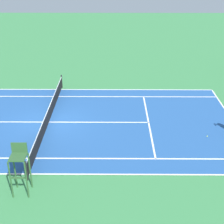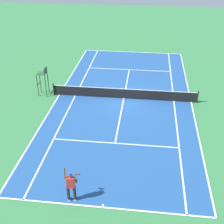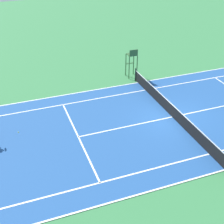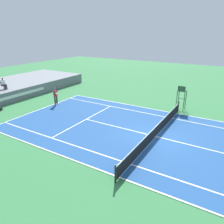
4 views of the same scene
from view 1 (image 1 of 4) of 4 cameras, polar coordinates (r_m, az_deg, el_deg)
ground_plane at (r=21.90m, az=-10.66°, el=-1.75°), size 80.00×80.00×0.00m
court at (r=21.90m, az=-10.67°, el=-1.72°), size 11.08×23.88×0.03m
net at (r=21.67m, az=-10.78°, el=-0.53°), size 11.98×0.10×1.07m
tennis_ball at (r=20.71m, az=15.92°, el=-3.99°), size 0.07×0.07×0.07m
umpire_chair at (r=15.50m, az=-15.51°, el=-8.40°), size 0.77×0.77×2.44m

